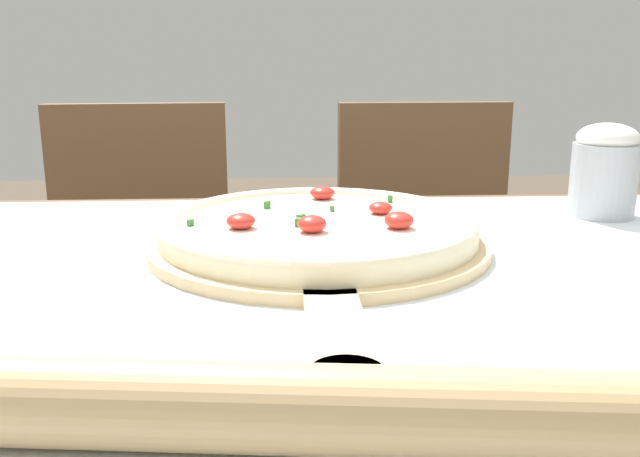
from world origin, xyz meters
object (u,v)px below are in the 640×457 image
at_px(pizza_peel, 319,248).
at_px(chair_left, 141,283).
at_px(pizza, 319,226).
at_px(rolling_pin, 281,408).
at_px(chair_right, 429,278).
at_px(flour_cup, 605,170).

relative_size(pizza_peel, chair_left, 0.61).
height_order(pizza, rolling_pin, pizza).
bearing_deg(chair_left, pizza_peel, -69.47).
distance_m(pizza, chair_right, 0.78).
relative_size(pizza, chair_right, 0.39).
distance_m(rolling_pin, chair_left, 1.14).
bearing_deg(chair_right, rolling_pin, -108.65).
xyz_separation_m(rolling_pin, chair_left, (-0.30, 1.06, -0.28)).
relative_size(pizza_peel, pizza, 1.56).
height_order(pizza_peel, flour_cup, flour_cup).
xyz_separation_m(chair_left, flour_cup, (0.72, -0.54, 0.32)).
bearing_deg(pizza_peel, flour_cup, 22.35).
relative_size(chair_left, chair_right, 1.00).
height_order(chair_left, flour_cup, flour_cup).
distance_m(pizza_peel, flour_cup, 0.41).
xyz_separation_m(pizza_peel, chair_left, (-0.34, 0.69, -0.27)).
relative_size(pizza, rolling_pin, 0.73).
bearing_deg(rolling_pin, pizza_peel, 83.68).
bearing_deg(pizza, chair_left, 116.73).
bearing_deg(pizza, flour_cup, 20.01).
height_order(rolling_pin, chair_left, chair_left).
bearing_deg(chair_left, chair_right, -5.55).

